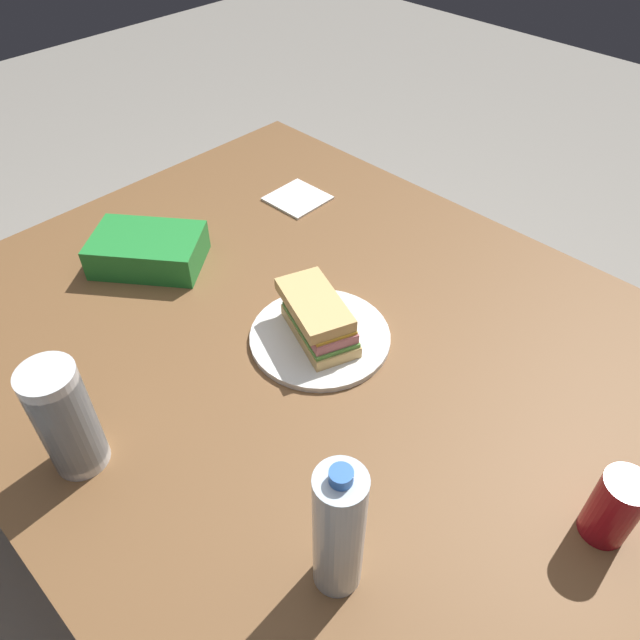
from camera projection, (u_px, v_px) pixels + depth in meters
ground_plane at (310, 529)px, 1.68m from camera, size 8.00×8.00×0.00m
dining_table at (306, 365)px, 1.22m from camera, size 1.44×1.17×0.76m
paper_plate at (320, 337)px, 1.15m from camera, size 0.27×0.27×0.01m
sandwich at (318, 318)px, 1.12m from camera, size 0.20×0.15×0.08m
soda_can_red at (614, 507)px, 0.83m from camera, size 0.07×0.07×0.12m
chip_bag at (148, 250)px, 1.30m from camera, size 0.27×0.26×0.07m
water_bottle_tall at (339, 532)px, 0.74m from camera, size 0.07×0.07×0.25m
plastic_cup_stack at (65, 419)px, 0.89m from camera, size 0.08×0.08×0.20m
paper_napkin at (298, 198)px, 1.51m from camera, size 0.13×0.13×0.01m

